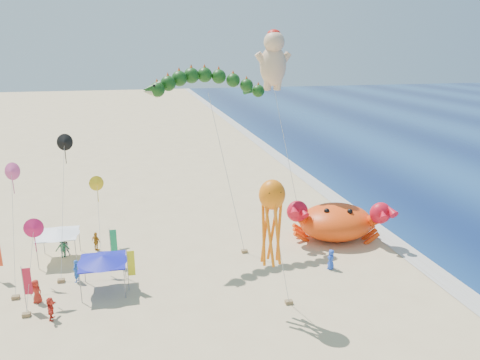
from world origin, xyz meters
name	(u,v)px	position (x,y,z in m)	size (l,w,h in m)	color
ground	(269,261)	(0.00, 0.00, 0.00)	(320.00, 320.00, 0.00)	#D1B784
foam_strip	(401,247)	(12.00, 0.00, 0.01)	(320.00, 320.00, 0.00)	silver
crab_inflatable	(336,221)	(7.20, 3.09, 1.75)	(9.08, 7.23, 3.98)	#FF450D
dragon_kite	(206,87)	(-4.18, 4.85, 13.73)	(10.78, 5.53, 14.92)	#113A10
cherub_kite	(273,59)	(3.04, 9.91, 15.82)	(3.43, 5.46, 18.44)	#E6B78C
octopus_kite	(272,216)	(-2.11, -7.29, 6.78)	(2.65, 1.62, 9.14)	orange
canopy_blue	(102,259)	(-12.89, -1.80, 2.44)	(3.48, 3.48, 2.71)	gray
canopy_white	(58,232)	(-16.71, 4.20, 2.44)	(3.43, 3.43, 2.71)	gray
feather_flags	(68,260)	(-15.38, -0.52, 2.01)	(10.20, 5.59, 3.20)	gray
beachgoers	(97,265)	(-13.56, 0.75, 0.82)	(22.65, 11.53, 1.74)	blue
small_kites	(55,190)	(-16.25, 2.59, 6.45)	(6.84, 12.78, 10.52)	black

